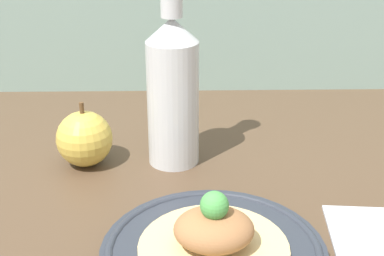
% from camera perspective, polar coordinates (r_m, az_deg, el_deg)
% --- Properties ---
extents(ground_plane, '(1.80, 1.10, 0.04)m').
position_cam_1_polar(ground_plane, '(0.71, -2.07, -12.18)').
color(ground_plane, brown).
extents(plate, '(0.27, 0.27, 0.02)m').
position_cam_1_polar(plate, '(0.64, 2.30, -13.10)').
color(plate, '#2D333D').
rests_on(plate, ground_plane).
extents(plated_food, '(0.18, 0.18, 0.07)m').
position_cam_1_polar(plated_food, '(0.63, 2.35, -11.04)').
color(plated_food, '#D6BC7F').
rests_on(plated_food, plate).
extents(cider_bottle, '(0.08, 0.08, 0.32)m').
position_cam_1_polar(cider_bottle, '(0.81, -1.78, 4.47)').
color(cider_bottle, silver).
rests_on(cider_bottle, ground_plane).
extents(apple, '(0.09, 0.09, 0.10)m').
position_cam_1_polar(apple, '(0.85, -11.40, -1.13)').
color(apple, gold).
rests_on(apple, ground_plane).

